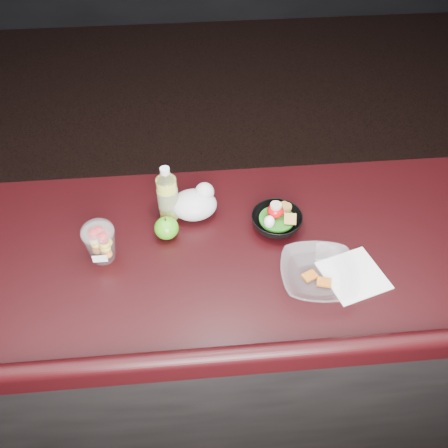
% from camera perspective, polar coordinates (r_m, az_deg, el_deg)
% --- Properties ---
extents(room_shell, '(8.00, 8.00, 8.00)m').
position_cam_1_polar(room_shell, '(0.72, 3.27, 21.47)').
color(room_shell, black).
rests_on(room_shell, ground).
extents(counter, '(4.06, 0.71, 1.02)m').
position_cam_1_polar(counter, '(1.88, 0.37, -12.95)').
color(counter, black).
rests_on(counter, ground).
extents(lemonade_bottle, '(0.06, 0.06, 0.19)m').
position_cam_1_polar(lemonade_bottle, '(1.51, -6.45, 3.13)').
color(lemonade_bottle, '#E0E83C').
rests_on(lemonade_bottle, counter).
extents(fruit_cup, '(0.09, 0.09, 0.13)m').
position_cam_1_polar(fruit_cup, '(1.44, -14.00, -1.91)').
color(fruit_cup, white).
rests_on(fruit_cup, counter).
extents(green_apple, '(0.07, 0.07, 0.08)m').
position_cam_1_polar(green_apple, '(1.49, -6.59, -0.46)').
color(green_apple, '#2F850F').
rests_on(green_apple, counter).
extents(plastic_bag, '(0.14, 0.12, 0.10)m').
position_cam_1_polar(plastic_bag, '(1.53, -3.30, 2.40)').
color(plastic_bag, silver).
rests_on(plastic_bag, counter).
extents(snack_bowl, '(0.19, 0.19, 0.08)m').
position_cam_1_polar(snack_bowl, '(1.51, 5.99, 0.43)').
color(snack_bowl, black).
rests_on(snack_bowl, counter).
extents(takeout_bowl, '(0.23, 0.23, 0.05)m').
position_cam_1_polar(takeout_bowl, '(1.40, 10.72, -5.77)').
color(takeout_bowl, silver).
rests_on(takeout_bowl, counter).
extents(paper_napkin, '(0.20, 0.20, 0.00)m').
position_cam_1_polar(paper_napkin, '(1.45, 14.57, -5.70)').
color(paper_napkin, white).
rests_on(paper_napkin, counter).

